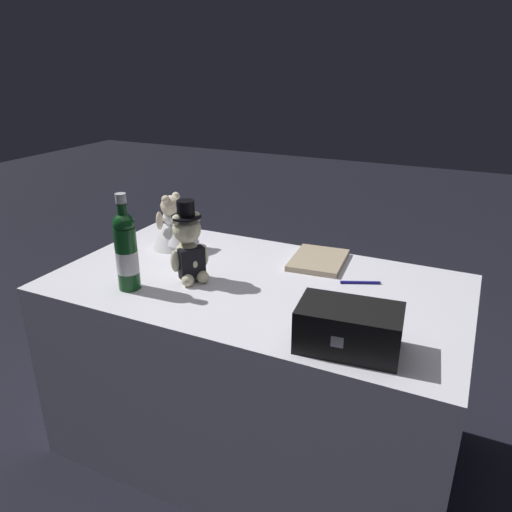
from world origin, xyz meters
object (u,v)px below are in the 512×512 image
guestbook (318,260)px  champagne_bottle (126,250)px  teddy_bear_groom (189,248)px  teddy_bear_bride (176,226)px  signing_pen (362,282)px  gift_case_black (349,328)px

guestbook → champagne_bottle: bearing=-141.1°
teddy_bear_groom → teddy_bear_bride: (-0.23, 0.25, -0.03)m
signing_pen → champagne_bottle: bearing=-152.2°
teddy_bear_bride → champagne_bottle: champagne_bottle is taller
gift_case_black → guestbook: bearing=116.3°
teddy_bear_groom → guestbook: bearing=43.4°
teddy_bear_bride → gift_case_black: teddy_bear_bride is taller
gift_case_black → guestbook: 0.61m
champagne_bottle → gift_case_black: 0.79m
teddy_bear_bride → gift_case_black: size_ratio=0.78×
teddy_bear_bride → champagne_bottle: (0.08, -0.41, 0.05)m
teddy_bear_groom → gift_case_black: teddy_bear_groom is taller
teddy_bear_groom → gift_case_black: (0.64, -0.20, -0.06)m
teddy_bear_bride → champagne_bottle: 0.42m
gift_case_black → guestbook: gift_case_black is taller
gift_case_black → teddy_bear_bride: bearing=152.6°
teddy_bear_groom → teddy_bear_bride: size_ratio=1.28×
teddy_bear_bride → signing_pen: (0.80, -0.02, -0.09)m
teddy_bear_bride → signing_pen: bearing=-1.7°
teddy_bear_bride → champagne_bottle: bearing=-79.0°
signing_pen → guestbook: 0.23m
teddy_bear_groom → signing_pen: bearing=22.0°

